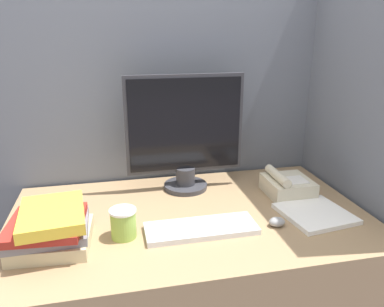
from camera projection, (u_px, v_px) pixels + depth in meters
name	position (u px, v px, depth m)	size (l,w,h in m)	color
cubicle_panel_rear	(170.00, 142.00, 1.74)	(1.72, 0.04, 1.76)	slate
cubicle_panel_right	(356.00, 159.00, 1.52)	(0.04, 0.84, 1.76)	slate
desk	(190.00, 295.00, 1.51)	(1.32, 0.78, 0.72)	#937551
monitor	(185.00, 136.00, 1.56)	(0.49, 0.19, 0.49)	#333338
keyboard	(201.00, 229.00, 1.28)	(0.38, 0.14, 0.02)	silver
mouse	(277.00, 222.00, 1.31)	(0.06, 0.04, 0.03)	gray
coffee_cup	(123.00, 223.00, 1.23)	(0.09, 0.09, 0.10)	#8CB247
book_stack	(50.00, 228.00, 1.17)	(0.26, 0.27, 0.13)	#C6B78C
desk_telephone	(287.00, 186.00, 1.55)	(0.18, 0.19, 0.10)	beige
paper_pile	(315.00, 214.00, 1.38)	(0.26, 0.26, 0.02)	white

